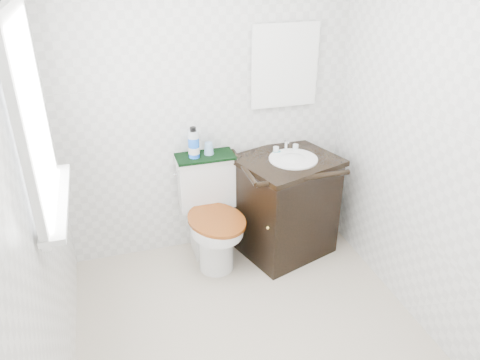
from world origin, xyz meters
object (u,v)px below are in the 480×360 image
trash_bin (215,230)px  cup (209,148)px  toilet (211,218)px  vanity (286,203)px  mouthwash_bottle (194,144)px

trash_bin → cup: 0.74m
toilet → cup: 0.55m
vanity → cup: bearing=160.2°
toilet → vanity: (0.60, -0.06, 0.07)m
vanity → trash_bin: vanity is taller
toilet → trash_bin: size_ratio=2.75×
vanity → cup: cup is taller
trash_bin → toilet: bearing=-114.6°
toilet → vanity: 0.60m
vanity → cup: (-0.56, 0.20, 0.46)m
trash_bin → mouthwash_bottle: (-0.14, -0.02, 0.80)m
toilet → mouthwash_bottle: size_ratio=3.50×
trash_bin → mouthwash_bottle: size_ratio=1.27×
toilet → trash_bin: toilet is taller
mouthwash_bottle → cup: 0.13m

